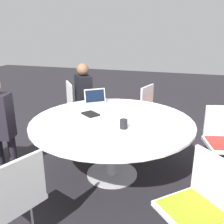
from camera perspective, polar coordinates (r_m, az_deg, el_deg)
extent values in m
plane|color=black|center=(3.21, 0.00, -14.02)|extent=(16.00, 16.00, 0.00)
cylinder|color=#B7B7BC|center=(3.21, 0.00, -13.87)|extent=(0.62, 0.62, 0.02)
cylinder|color=#B7B7BC|center=(3.04, 0.00, -8.36)|extent=(0.13, 0.13, 0.67)
cylinder|color=white|center=(2.90, 0.00, -2.16)|extent=(1.88, 1.88, 0.03)
cube|color=silver|center=(4.48, -7.10, 1.56)|extent=(0.60, 0.60, 0.04)
cube|color=#4C5156|center=(4.47, -7.12, 1.88)|extent=(0.53, 0.53, 0.01)
cube|color=silver|center=(4.38, -9.71, 4.06)|extent=(0.35, 0.28, 0.40)
cylinder|color=silver|center=(4.71, -7.49, -0.49)|extent=(0.02, 0.02, 0.42)
cylinder|color=silver|center=(4.38, -6.45, -1.94)|extent=(0.02, 0.02, 0.42)
cube|color=silver|center=(2.26, -22.51, -18.00)|extent=(0.56, 0.55, 0.04)
cube|color=teal|center=(2.24, -22.60, -17.46)|extent=(0.49, 0.48, 0.01)
cube|color=silver|center=(1.99, -20.38, -15.35)|extent=(0.40, 0.18, 0.40)
cylinder|color=silver|center=(2.46, -17.98, -20.67)|extent=(0.02, 0.02, 0.42)
cube|color=silver|center=(2.08, 17.72, -21.01)|extent=(0.61, 0.61, 0.04)
cube|color=olive|center=(2.06, 17.80, -20.45)|extent=(0.54, 0.53, 0.01)
cube|color=silver|center=(2.07, 22.37, -14.20)|extent=(0.32, 0.31, 0.40)
cylinder|color=silver|center=(2.32, 13.83, -23.08)|extent=(0.02, 0.02, 0.42)
cube|color=silver|center=(3.32, 23.84, -1.98)|extent=(0.13, 0.41, 0.40)
cylinder|color=silver|center=(3.27, 21.00, -10.55)|extent=(0.02, 0.02, 0.42)
cube|color=silver|center=(4.10, 10.33, -0.17)|extent=(0.54, 0.53, 0.04)
cube|color=red|center=(4.09, 10.35, 0.17)|extent=(0.48, 0.46, 0.01)
cube|color=silver|center=(4.12, 8.01, 3.21)|extent=(0.41, 0.15, 0.40)
cylinder|color=silver|center=(4.34, 11.11, -2.39)|extent=(0.02, 0.02, 0.42)
cylinder|color=silver|center=(4.03, 9.11, -3.94)|extent=(0.02, 0.02, 0.42)
cylinder|color=black|center=(4.42, -5.30, -1.42)|extent=(0.10, 0.10, 0.46)
cylinder|color=black|center=(4.26, -4.68, -2.19)|extent=(0.10, 0.10, 0.46)
cube|color=black|center=(4.17, -6.52, 4.54)|extent=(0.42, 0.39, 0.55)
sphere|color=brown|center=(4.10, -6.71, 9.64)|extent=(0.20, 0.20, 0.20)
cylinder|color=#231E28|center=(3.52, -21.79, -8.17)|extent=(0.10, 0.10, 0.46)
cube|color=silver|center=(3.43, -3.40, 1.53)|extent=(0.36, 0.38, 0.02)
cube|color=silver|center=(3.50, -3.94, 3.71)|extent=(0.22, 0.27, 0.20)
cube|color=black|center=(3.50, -3.91, 3.69)|extent=(0.19, 0.24, 0.17)
cube|color=black|center=(3.08, -4.93, -0.46)|extent=(0.24, 0.26, 0.02)
cylinder|color=black|center=(2.64, 2.67, -2.75)|extent=(0.08, 0.08, 0.10)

